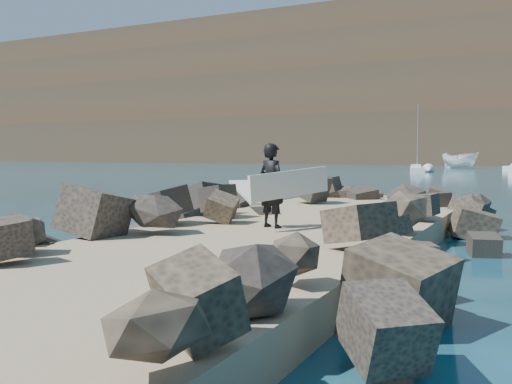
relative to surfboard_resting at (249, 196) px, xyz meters
The scene contains 8 objects.
ground 4.16m from the surfboard_resting, 54.05° to the right, with size 800.00×800.00×0.00m, color #0F384C.
jetty 5.82m from the surfboard_resting, 65.78° to the right, with size 6.00×26.00×0.60m, color #8C7759.
riprap_left 4.82m from the surfboard_resting, 96.38° to the right, with size 2.60×22.00×1.00m, color black.
riprap_right 7.12m from the surfboard_resting, 42.13° to the right, with size 2.60×22.00×1.00m, color black.
surfboard_resting is the anchor object (origin of this frame).
boat_imported 72.15m from the surfboard_resting, 92.40° to the left, with size 2.27×6.03×2.33m, color white.
surfer_with_board 3.83m from the surfboard_resting, 53.93° to the right, with size 1.37×2.23×1.93m.
sailboat_a 51.01m from the surfboard_resting, 95.61° to the left, with size 2.83×6.68×7.92m.
Camera 1 is at (5.32, -11.56, 2.33)m, focal length 40.00 mm.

